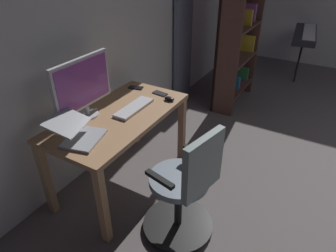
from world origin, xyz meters
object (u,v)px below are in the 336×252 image
Objects in this scene: computer_monitor at (83,85)px; cell_phone_face_up at (136,88)px; office_chair at (185,190)px; cell_phone_by_monitor at (160,93)px; computer_keyboard at (134,108)px; piano_keyboard at (305,35)px; desk at (119,125)px; laptop at (78,132)px; computer_mouse at (169,99)px; bookshelf at (235,42)px.

computer_monitor reaches higher than cell_phone_face_up.
office_chair is 6.69× the size of cell_phone_face_up.
computer_monitor is at bearing -18.23° from cell_phone_by_monitor.
piano_keyboard is at bearing 165.33° from computer_keyboard.
cell_phone_face_up is (-0.76, -0.95, 0.29)m from office_chair.
computer_keyboard reaches higher than desk.
computer_keyboard is at bearing 157.54° from laptop.
piano_keyboard is at bearing 167.18° from computer_mouse.
computer_mouse is at bearing -19.67° from piano_keyboard.
bookshelf is 1.42× the size of piano_keyboard.
laptop is at bearing 116.19° from office_chair.
cell_phone_by_monitor is at bearing -5.55° from bookshelf.
piano_keyboard is at bearing 151.60° from laptop.
desk is at bearing 84.71° from office_chair.
computer_mouse is at bearing 141.51° from computer_monitor.
office_chair is (0.25, 0.77, -0.19)m from desk.
computer_monitor is 0.47m from computer_keyboard.
desk is 1.35× the size of office_chair.
office_chair reaches higher than computer_keyboard.
piano_keyboard is (-3.66, 1.16, -0.28)m from computer_monitor.
computer_keyboard is 0.44m from cell_phone_face_up.
piano_keyboard is (-3.77, 0.17, 0.28)m from office_chair.
computer_monitor is 0.42m from laptop.
office_chair reaches higher than desk.
desk is at bearing -3.14° from cell_phone_by_monitor.
cell_phone_face_up is (-0.95, -0.16, -0.05)m from laptop.
laptop is at bearing -2.67° from desk.
desk is 12.95× the size of computer_mouse.
cell_phone_by_monitor is (-0.37, 0.04, -0.01)m from computer_keyboard.
laptop is 0.24× the size of bookshelf.
desk is 1.06× the size of piano_keyboard.
computer_keyboard is 0.25× the size of bookshelf.
computer_keyboard is 0.35m from computer_mouse.
bookshelf reaches higher than computer_mouse.
computer_monitor reaches higher than cell_phone_by_monitor.
computer_keyboard is 1.02× the size of laptop.
computer_monitor is at bearing -44.47° from computer_keyboard.
computer_keyboard is 0.37m from cell_phone_by_monitor.
bookshelf is at bearing 179.53° from computer_mouse.
cell_phone_face_up is at bearing -160.23° from desk.
office_chair is 0.92m from computer_mouse.
computer_mouse is (-0.58, 0.46, -0.25)m from computer_monitor.
bookshelf is (-2.02, 0.20, 0.10)m from computer_keyboard.
office_chair is 6.69× the size of cell_phone_by_monitor.
computer_mouse is at bearing 49.94° from office_chair.
laptop is 0.97m from cell_phone_by_monitor.
bookshelf reaches higher than cell_phone_face_up.
office_chair is 0.79× the size of piano_keyboard.
computer_monitor is at bearing -57.94° from desk.
piano_keyboard is at bearing 145.61° from cell_phone_face_up.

